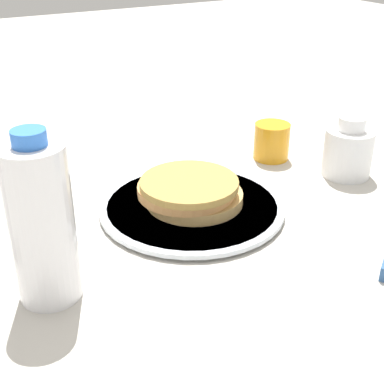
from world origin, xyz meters
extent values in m
plane|color=#BCB7AD|center=(0.00, 0.00, 0.00)|extent=(4.00, 4.00, 0.00)
cylinder|color=silver|center=(-0.01, -0.02, 0.01)|extent=(0.27, 0.27, 0.01)
cylinder|color=silver|center=(-0.01, -0.02, 0.01)|extent=(0.29, 0.29, 0.01)
cylinder|color=tan|center=(-0.02, -0.02, 0.02)|extent=(0.15, 0.15, 0.02)
cylinder|color=tan|center=(-0.01, -0.03, 0.04)|extent=(0.15, 0.15, 0.01)
cylinder|color=#AE8942|center=(-0.01, -0.02, 0.05)|extent=(0.15, 0.15, 0.01)
cylinder|color=orange|center=(-0.25, -0.12, 0.03)|extent=(0.07, 0.07, 0.07)
cylinder|color=white|center=(-0.32, 0.00, 0.04)|extent=(0.08, 0.08, 0.08)
cylinder|color=white|center=(-0.32, 0.00, 0.10)|extent=(0.05, 0.05, 0.02)
cylinder|color=white|center=(0.24, 0.08, 0.10)|extent=(0.08, 0.08, 0.20)
cylinder|color=blue|center=(0.24, 0.08, 0.20)|extent=(0.04, 0.04, 0.02)
camera|label=1|loc=(0.35, 0.62, 0.41)|focal=50.00mm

